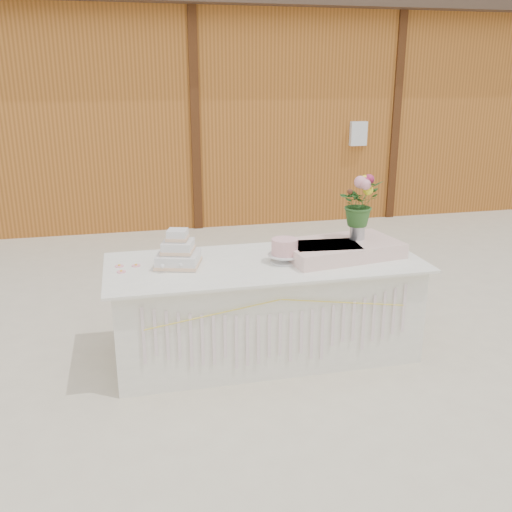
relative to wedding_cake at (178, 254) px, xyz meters
The scene contains 9 objects.
ground 1.08m from the wedding_cake, ahead, with size 80.00×80.00×0.00m, color beige.
barn 6.04m from the wedding_cake, 83.86° to the left, with size 12.60×4.60×3.30m.
cake_table 0.81m from the wedding_cake, ahead, with size 2.40×1.00×0.77m.
wedding_cake is the anchor object (origin of this frame).
pink_cake_stand 0.80m from the wedding_cake, ahead, with size 0.25×0.25×0.18m.
satin_runner 1.26m from the wedding_cake, ahead, with size 0.90×0.52×0.11m, color beige.
flower_vase 1.42m from the wedding_cake, ahead, with size 0.12×0.12×0.16m, color #B1B0B5.
bouquet 1.46m from the wedding_cake, ahead, with size 0.32×0.28×0.36m, color #2E5C25.
loose_flowers 0.38m from the wedding_cake, behind, with size 0.13×0.32×0.02m, color pink, non-canonical shape.
Camera 1 is at (-1.00, -4.00, 2.13)m, focal length 40.00 mm.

